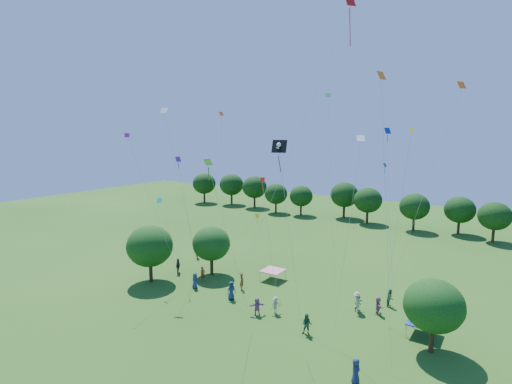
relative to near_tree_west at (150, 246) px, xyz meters
The scene contains 38 objects.
near_tree_west is the anchor object (origin of this frame).
near_tree_north 6.62m from the near_tree_west, 51.85° to the left, with size 4.21×4.21×5.48m.
near_tree_east 27.66m from the near_tree_west, ahead, with size 4.23×4.23×5.45m.
treeline 42.13m from the near_tree_west, 72.75° to the left, with size 88.01×8.77×6.77m.
tent_red_stripe 13.35m from the near_tree_west, 35.23° to the left, with size 2.20×2.20×1.10m.
tent_blue 27.01m from the near_tree_west, ahead, with size 2.20×2.20×1.10m.
crowd_person_0 10.49m from the near_tree_west, ahead, with size 0.88×0.48×1.79m, color navy.
crowd_person_1 6.34m from the near_tree_west, 32.86° to the left, with size 0.60×0.39×1.61m, color #A0311D.
crowd_person_2 24.50m from the near_tree_west, 18.51° to the left, with size 0.81×0.44×1.63m, color #265524.
crowd_person_3 15.36m from the near_tree_west, ahead, with size 1.01×0.45×1.54m, color #AB9689.
crowd_person_4 10.68m from the near_tree_west, 96.65° to the left, with size 0.97×0.44×1.65m, color #484039.
crowd_person_5 23.48m from the near_tree_west, 13.82° to the left, with size 1.49×0.53×1.59m, color #9D5B83.
crowd_person_6 6.19m from the near_tree_west, 11.92° to the left, with size 0.80×0.43×1.62m, color navy.
crowd_person_7 10.51m from the near_tree_west, 20.12° to the left, with size 0.65×0.42×1.74m, color maroon.
crowd_person_8 19.24m from the near_tree_west, ahead, with size 0.83×0.45×1.68m, color #224F36.
crowd_person_9 21.68m from the near_tree_west, 13.03° to the left, with size 1.24×0.55×1.89m, color #ABA789.
crowd_person_10 4.52m from the near_tree_west, 76.40° to the left, with size 1.04×0.47×1.77m, color #3C3230.
crowd_person_11 14.16m from the near_tree_west, ahead, with size 1.47×0.53×1.58m, color #A05D9B.
crowd_person_12 24.98m from the near_tree_west, 11.61° to the right, with size 0.82×0.44×1.66m, color navy.
crowd_person_13 9.21m from the near_tree_west, 97.12° to the left, with size 0.63×0.41×1.69m, color maroon.
crowd_person_14 21.84m from the near_tree_west, 13.86° to the left, with size 0.81×0.44×1.65m, color #235332.
pirate_kite 21.03m from the near_tree_west, 11.54° to the right, with size 2.85×0.87×13.97m.
red_high_kite 25.63m from the near_tree_west, 14.59° to the left, with size 8.67×5.80×25.49m.
small_kite_0 16.81m from the near_tree_west, 92.14° to the left, with size 2.83×3.71×17.14m.
small_kite_1 29.83m from the near_tree_west, 12.17° to the left, with size 4.73×2.56×18.28m.
small_kite_2 13.25m from the near_tree_west, 67.23° to the left, with size 3.99×1.96×4.55m.
small_kite_3 17.29m from the near_tree_west, 23.75° to the right, with size 0.79×4.49×12.71m.
small_kite_4 25.12m from the near_tree_west, 30.71° to the left, with size 2.54×3.96×11.38m.
small_kite_5 8.03m from the near_tree_west, 62.47° to the left, with size 0.40×2.71×11.94m.
small_kite_6 11.58m from the near_tree_west, 64.48° to the left, with size 1.46×3.69×17.00m.
small_kite_7 4.26m from the near_tree_west, ahead, with size 3.30×0.44×7.82m.
small_kite_8 13.20m from the near_tree_west, 28.73° to the left, with size 3.61×3.29×9.91m.
small_kite_9 27.70m from the near_tree_west, ahead, with size 1.73×0.64×18.02m.
small_kite_10 26.03m from the near_tree_west, 10.01° to the left, with size 1.53×0.66×14.85m.
small_kite_11 21.65m from the near_tree_west, 33.77° to the left, with size 4.61×7.41×18.61m.
small_kite_12 26.25m from the near_tree_west, 31.10° to the left, with size 2.43×4.13×14.95m.
small_kite_13 8.11m from the near_tree_west, 54.01° to the right, with size 4.03×2.94×14.42m.
small_kite_14 24.23m from the near_tree_west, ahead, with size 2.19×1.55×14.31m.
Camera 1 is at (17.57, -12.72, 15.81)m, focal length 28.00 mm.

